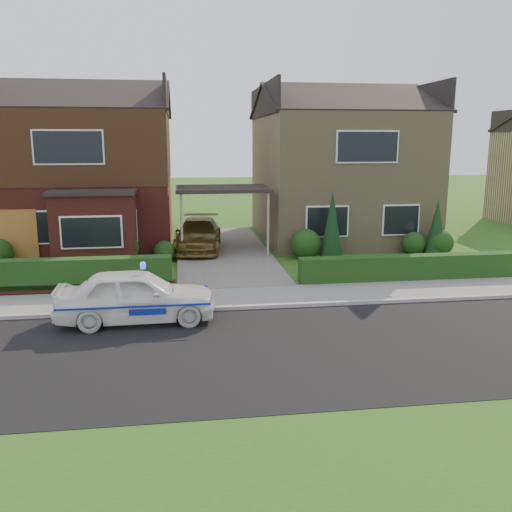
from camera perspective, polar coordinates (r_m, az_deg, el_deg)
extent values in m
plane|color=#1F5316|center=(12.40, 0.64, -9.88)|extent=(120.00, 120.00, 0.00)
cube|color=black|center=(12.40, 0.64, -9.88)|extent=(60.00, 6.00, 0.02)
cube|color=#9E9993|center=(15.23, -1.09, -5.43)|extent=(60.00, 0.16, 0.12)
cube|color=slate|center=(16.23, -1.54, -4.37)|extent=(60.00, 2.00, 0.10)
cube|color=#1F5316|center=(8.06, 6.47, -23.05)|extent=(60.00, 4.00, 0.01)
cube|color=#666059|center=(22.90, -3.51, 0.49)|extent=(3.80, 12.00, 0.12)
cube|color=maroon|center=(25.75, -17.23, 7.63)|extent=(7.20, 8.00, 5.80)
cube|color=white|center=(22.32, -22.61, 2.78)|extent=(1.80, 0.08, 1.30)
cube|color=white|center=(21.74, -14.50, 3.09)|extent=(1.60, 0.08, 1.30)
cube|color=white|center=(21.74, -19.14, 10.77)|extent=(2.60, 0.08, 1.30)
cube|color=black|center=(25.70, -17.44, 10.85)|extent=(7.26, 8.06, 2.90)
cube|color=maroon|center=(21.17, -16.62, 2.61)|extent=(3.00, 1.40, 2.70)
cube|color=black|center=(21.00, -16.85, 6.43)|extent=(3.20, 1.60, 0.14)
cube|color=#9D8860|center=(26.53, 8.59, 8.14)|extent=(7.20, 8.00, 5.80)
cube|color=white|center=(22.40, 7.50, 3.63)|extent=(1.80, 0.08, 1.30)
cube|color=white|center=(23.44, 15.00, 3.69)|extent=(1.60, 0.08, 1.30)
cube|color=white|center=(22.65, 11.65, 11.20)|extent=(2.60, 0.08, 1.30)
cube|color=black|center=(22.52, -3.59, 7.08)|extent=(3.80, 3.00, 0.14)
cylinder|color=gray|center=(21.23, -7.83, 3.02)|extent=(0.10, 0.10, 2.70)
cylinder|color=gray|center=(21.50, 1.28, 3.24)|extent=(0.10, 0.10, 2.70)
cube|color=brown|center=(22.59, -24.67, 1.80)|extent=(2.20, 0.10, 2.10)
cube|color=maroon|center=(17.72, -21.02, -3.33)|extent=(7.70, 0.25, 0.36)
cube|color=black|center=(17.91, -20.87, -3.76)|extent=(7.50, 0.55, 0.90)
cube|color=black|center=(18.92, 15.76, -2.60)|extent=(7.50, 0.55, 0.80)
sphere|color=black|center=(21.17, -14.01, 0.85)|extent=(1.32, 1.32, 1.32)
sphere|color=black|center=(21.40, -9.63, 0.50)|extent=(0.84, 0.84, 0.84)
sphere|color=black|center=(21.73, 5.26, 1.28)|extent=(1.20, 1.20, 1.20)
sphere|color=black|center=(23.32, 16.27, 1.28)|extent=(0.96, 0.96, 0.96)
sphere|color=black|center=(23.47, 18.80, 1.34)|extent=(1.08, 1.08, 1.08)
cone|color=black|center=(21.67, 8.00, 3.06)|extent=(0.90, 0.90, 2.60)
cone|color=black|center=(23.29, 18.46, 2.68)|extent=(0.90, 0.90, 2.20)
imported|color=white|center=(14.37, -12.48, -4.15)|extent=(1.73, 4.11, 1.39)
sphere|color=#193FF2|center=(14.16, -11.80, -1.12)|extent=(0.17, 0.17, 0.17)
cube|color=navy|center=(13.60, -12.73, -5.33)|extent=(3.75, 0.02, 0.05)
cube|color=navy|center=(15.18, -12.25, -3.49)|extent=(3.75, 0.01, 0.05)
ellipsoid|color=black|center=(14.34, -17.12, -3.29)|extent=(0.22, 0.17, 0.21)
sphere|color=white|center=(14.28, -17.09, -3.39)|extent=(0.11, 0.11, 0.11)
sphere|color=black|center=(14.28, -17.08, -2.77)|extent=(0.13, 0.13, 0.13)
cone|color=black|center=(14.29, -17.27, -2.51)|extent=(0.04, 0.04, 0.05)
cone|color=black|center=(14.27, -16.91, -2.50)|extent=(0.04, 0.04, 0.05)
imported|color=brown|center=(22.96, -6.07, 2.28)|extent=(2.25, 4.64, 1.30)
imported|color=gray|center=(18.06, -10.21, -1.87)|extent=(0.49, 0.47, 0.70)
imported|color=gray|center=(17.95, -12.70, -1.93)|extent=(0.47, 0.47, 0.79)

